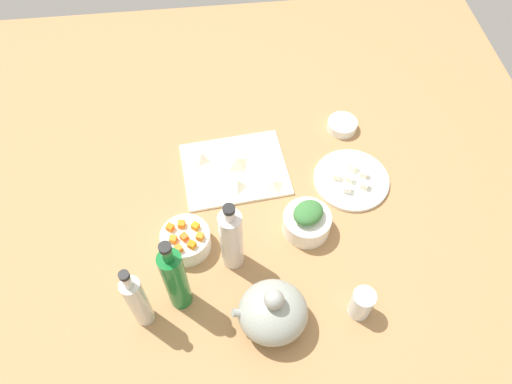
{
  "coord_description": "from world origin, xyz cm",
  "views": [
    {
      "loc": [
        8.77,
        77.12,
        121.99
      ],
      "look_at": [
        0.0,
        0.0,
        8.0
      ],
      "focal_mm": 34.21,
      "sensor_mm": 36.0,
      "label": 1
    }
  ],
  "objects_px": {
    "bottle_0": "(231,239)",
    "plate_tofu": "(351,180)",
    "teapot": "(272,312)",
    "bowl_greens": "(307,223)",
    "bowl_small_side": "(342,125)",
    "bottle_1": "(175,279)",
    "cutting_board": "(235,169)",
    "bottle_2": "(137,301)",
    "drinking_glass_0": "(361,303)",
    "bowl_carrots": "(186,240)"
  },
  "relations": [
    {
      "from": "bottle_0",
      "to": "bowl_carrots",
      "type": "bearing_deg",
      "value": -24.91
    },
    {
      "from": "cutting_board",
      "to": "bottle_2",
      "type": "height_order",
      "value": "bottle_2"
    },
    {
      "from": "drinking_glass_0",
      "to": "bowl_small_side",
      "type": "bearing_deg",
      "value": -98.21
    },
    {
      "from": "bottle_0",
      "to": "bottle_1",
      "type": "relative_size",
      "value": 0.91
    },
    {
      "from": "bottle_1",
      "to": "drinking_glass_0",
      "type": "height_order",
      "value": "bottle_1"
    },
    {
      "from": "bottle_0",
      "to": "bowl_greens",
      "type": "bearing_deg",
      "value": -161.12
    },
    {
      "from": "bowl_greens",
      "to": "bottle_2",
      "type": "xyz_separation_m",
      "value": [
        0.44,
        0.21,
        0.07
      ]
    },
    {
      "from": "bottle_0",
      "to": "bottle_2",
      "type": "distance_m",
      "value": 0.27
    },
    {
      "from": "bottle_1",
      "to": "bowl_greens",
      "type": "bearing_deg",
      "value": -154.44
    },
    {
      "from": "bowl_small_side",
      "to": "bottle_2",
      "type": "bearing_deg",
      "value": 42.12
    },
    {
      "from": "bowl_greens",
      "to": "bottle_0",
      "type": "height_order",
      "value": "bottle_0"
    },
    {
      "from": "cutting_board",
      "to": "bottle_0",
      "type": "distance_m",
      "value": 0.32
    },
    {
      "from": "plate_tofu",
      "to": "bottle_0",
      "type": "distance_m",
      "value": 0.45
    },
    {
      "from": "bowl_small_side",
      "to": "bottle_0",
      "type": "bearing_deg",
      "value": 47.72
    },
    {
      "from": "cutting_board",
      "to": "bottle_0",
      "type": "relative_size",
      "value": 1.19
    },
    {
      "from": "cutting_board",
      "to": "plate_tofu",
      "type": "height_order",
      "value": "plate_tofu"
    },
    {
      "from": "bowl_carrots",
      "to": "bowl_small_side",
      "type": "distance_m",
      "value": 0.63
    },
    {
      "from": "plate_tofu",
      "to": "teapot",
      "type": "distance_m",
      "value": 0.5
    },
    {
      "from": "plate_tofu",
      "to": "bottle_0",
      "type": "bearing_deg",
      "value": 30.46
    },
    {
      "from": "teapot",
      "to": "bottle_1",
      "type": "xyz_separation_m",
      "value": [
        0.22,
        -0.08,
        0.06
      ]
    },
    {
      "from": "teapot",
      "to": "bowl_carrots",
      "type": "bearing_deg",
      "value": -49.58
    },
    {
      "from": "cutting_board",
      "to": "bottle_2",
      "type": "distance_m",
      "value": 0.52
    },
    {
      "from": "bowl_greens",
      "to": "plate_tofu",
      "type": "bearing_deg",
      "value": -137.82
    },
    {
      "from": "cutting_board",
      "to": "bowl_carrots",
      "type": "bearing_deg",
      "value": 57.84
    },
    {
      "from": "plate_tofu",
      "to": "bowl_small_side",
      "type": "bearing_deg",
      "value": -94.49
    },
    {
      "from": "bowl_small_side",
      "to": "bottle_2",
      "type": "height_order",
      "value": "bottle_2"
    },
    {
      "from": "plate_tofu",
      "to": "drinking_glass_0",
      "type": "relative_size",
      "value": 2.34
    },
    {
      "from": "bottle_1",
      "to": "teapot",
      "type": "bearing_deg",
      "value": 159.14
    },
    {
      "from": "cutting_board",
      "to": "drinking_glass_0",
      "type": "xyz_separation_m",
      "value": [
        -0.27,
        0.48,
        0.04
      ]
    },
    {
      "from": "bottle_2",
      "to": "drinking_glass_0",
      "type": "bearing_deg",
      "value": 175.24
    },
    {
      "from": "plate_tofu",
      "to": "bowl_greens",
      "type": "bearing_deg",
      "value": 42.18
    },
    {
      "from": "bottle_0",
      "to": "bottle_1",
      "type": "distance_m",
      "value": 0.17
    },
    {
      "from": "bowl_carrots",
      "to": "bowl_small_side",
      "type": "height_order",
      "value": "bowl_carrots"
    },
    {
      "from": "bowl_small_side",
      "to": "drinking_glass_0",
      "type": "height_order",
      "value": "drinking_glass_0"
    },
    {
      "from": "bottle_0",
      "to": "plate_tofu",
      "type": "bearing_deg",
      "value": -149.54
    },
    {
      "from": "cutting_board",
      "to": "plate_tofu",
      "type": "relative_size",
      "value": 1.37
    },
    {
      "from": "bottle_1",
      "to": "drinking_glass_0",
      "type": "relative_size",
      "value": 2.97
    },
    {
      "from": "bowl_carrots",
      "to": "bottle_2",
      "type": "distance_m",
      "value": 0.23
    },
    {
      "from": "bottle_1",
      "to": "bottle_2",
      "type": "distance_m",
      "value": 0.1
    },
    {
      "from": "plate_tofu",
      "to": "bottle_1",
      "type": "distance_m",
      "value": 0.62
    },
    {
      "from": "cutting_board",
      "to": "bowl_small_side",
      "type": "distance_m",
      "value": 0.38
    },
    {
      "from": "bottle_2",
      "to": "bottle_0",
      "type": "bearing_deg",
      "value": -150.03
    },
    {
      "from": "drinking_glass_0",
      "to": "bottle_1",
      "type": "bearing_deg",
      "value": -10.5
    },
    {
      "from": "bowl_carrots",
      "to": "drinking_glass_0",
      "type": "distance_m",
      "value": 0.49
    },
    {
      "from": "bottle_0",
      "to": "cutting_board",
      "type": "bearing_deg",
      "value": -95.88
    },
    {
      "from": "bottle_1",
      "to": "drinking_glass_0",
      "type": "distance_m",
      "value": 0.46
    },
    {
      "from": "bowl_greens",
      "to": "bowl_small_side",
      "type": "relative_size",
      "value": 1.4
    },
    {
      "from": "bowl_greens",
      "to": "bowl_small_side",
      "type": "bearing_deg",
      "value": -116.69
    },
    {
      "from": "drinking_glass_0",
      "to": "bowl_carrots",
      "type": "bearing_deg",
      "value": -29.0
    },
    {
      "from": "bowl_carrots",
      "to": "plate_tofu",
      "type": "bearing_deg",
      "value": -161.78
    }
  ]
}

